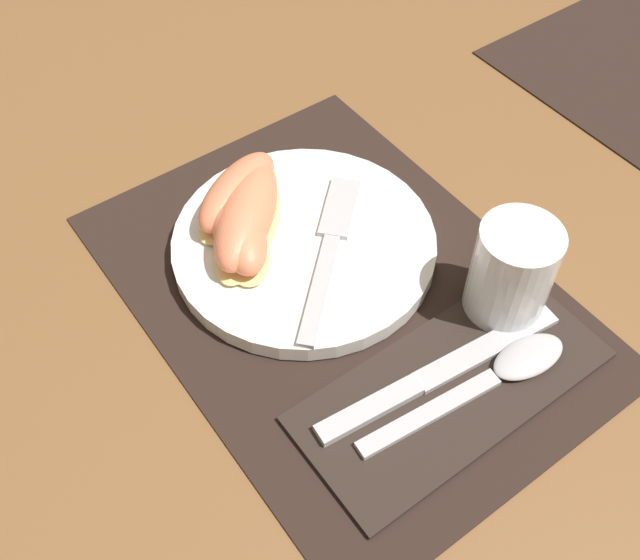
# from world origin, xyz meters

# --- Properties ---
(ground_plane) EXTENTS (3.00, 3.00, 0.00)m
(ground_plane) POSITION_xyz_m (0.00, 0.00, 0.00)
(ground_plane) COLOR brown
(placemat) EXTENTS (0.43, 0.31, 0.00)m
(placemat) POSITION_xyz_m (0.00, 0.00, 0.00)
(placemat) COLOR black
(placemat) RESTS_ON ground_plane
(plate) EXTENTS (0.23, 0.23, 0.02)m
(plate) POSITION_xyz_m (-0.05, -0.00, 0.01)
(plate) COLOR white
(plate) RESTS_ON placemat
(juice_glass) EXTENTS (0.07, 0.07, 0.09)m
(juice_glass) POSITION_xyz_m (0.09, 0.10, 0.04)
(juice_glass) COLOR silver
(juice_glass) RESTS_ON placemat
(napkin) EXTENTS (0.11, 0.25, 0.00)m
(napkin) POSITION_xyz_m (0.13, 0.01, 0.01)
(napkin) COLOR #2D231E
(napkin) RESTS_ON placemat
(knife) EXTENTS (0.04, 0.22, 0.01)m
(knife) POSITION_xyz_m (0.11, 0.01, 0.01)
(knife) COLOR #BCBCC1
(knife) RESTS_ON napkin
(spoon) EXTENTS (0.04, 0.19, 0.01)m
(spoon) POSITION_xyz_m (0.14, 0.05, 0.01)
(spoon) COLOR #BCBCC1
(spoon) RESTS_ON napkin
(fork) EXTENTS (0.14, 0.15, 0.00)m
(fork) POSITION_xyz_m (-0.03, 0.01, 0.02)
(fork) COLOR #BCBCC1
(fork) RESTS_ON plate
(citrus_wedge_0) EXTENTS (0.09, 0.12, 0.04)m
(citrus_wedge_0) POSITION_xyz_m (-0.12, -0.03, 0.04)
(citrus_wedge_0) COLOR #F4DB84
(citrus_wedge_0) RESTS_ON plate
(citrus_wedge_1) EXTENTS (0.13, 0.13, 0.04)m
(citrus_wedge_1) POSITION_xyz_m (-0.09, -0.03, 0.04)
(citrus_wedge_1) COLOR #F4DB84
(citrus_wedge_1) RESTS_ON plate
(citrus_wedge_2) EXTENTS (0.11, 0.08, 0.04)m
(citrus_wedge_2) POSITION_xyz_m (-0.08, -0.05, 0.04)
(citrus_wedge_2) COLOR #F4DB84
(citrus_wedge_2) RESTS_ON plate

